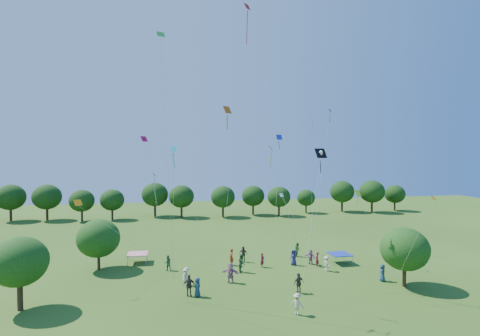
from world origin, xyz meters
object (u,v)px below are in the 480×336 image
object	(u,v)px
tent_blue	(340,254)
tent_red_stripe	(138,254)
near_tree_north	(98,238)
near_tree_west	(19,262)
red_high_kite	(242,56)
near_tree_east	(405,249)
pirate_kite	(321,156)

from	to	relation	value
tent_blue	tent_red_stripe	bearing A→B (deg)	168.82
tent_blue	near_tree_north	bearing A→B (deg)	174.21
near_tree_west	red_high_kite	size ratio (longest dim) A/B	0.23
tent_blue	red_high_kite	bearing A→B (deg)	-162.78
near_tree_east	near_tree_north	bearing A→B (deg)	159.63
near_tree_north	tent_red_stripe	size ratio (longest dim) A/B	2.43
near_tree_west	tent_blue	distance (m)	31.17
near_tree_east	pirate_kite	world-z (taller)	pirate_kite
near_tree_east	tent_red_stripe	xyz separation A→B (m)	(-24.78, 12.38, -2.44)
near_tree_north	near_tree_east	world-z (taller)	near_tree_east
near_tree_west	pirate_kite	distance (m)	26.74
tent_red_stripe	near_tree_north	bearing A→B (deg)	-155.51
pirate_kite	tent_red_stripe	bearing A→B (deg)	149.75
tent_blue	pirate_kite	world-z (taller)	pirate_kite
near_tree_west	tent_blue	xyz separation A→B (m)	(30.22, 7.10, -2.79)
near_tree_north	pirate_kite	size ratio (longest dim) A/B	0.47
tent_blue	pirate_kite	size ratio (longest dim) A/B	0.19
tent_red_stripe	tent_blue	world-z (taller)	same
tent_red_stripe	tent_blue	distance (m)	22.67
near_tree_west	red_high_kite	distance (m)	25.70
pirate_kite	red_high_kite	size ratio (longest dim) A/B	0.45
tent_red_stripe	pirate_kite	distance (m)	22.99
near_tree_north	pirate_kite	xyz separation A→B (m)	(21.28, -8.41, 8.71)
near_tree_west	pirate_kite	world-z (taller)	pirate_kite
tent_blue	pirate_kite	xyz separation A→B (m)	(-4.81, -5.77, 11.02)
near_tree_west	tent_red_stripe	size ratio (longest dim) A/B	2.62
tent_blue	red_high_kite	xyz separation A→B (m)	(-11.84, -3.67, 20.42)
tent_blue	near_tree_west	bearing A→B (deg)	-166.77
near_tree_north	red_high_kite	world-z (taller)	red_high_kite
tent_red_stripe	red_high_kite	bearing A→B (deg)	-37.78
near_tree_east	tent_blue	xyz separation A→B (m)	(-2.54, 7.99, -2.44)
tent_red_stripe	near_tree_west	bearing A→B (deg)	-124.75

